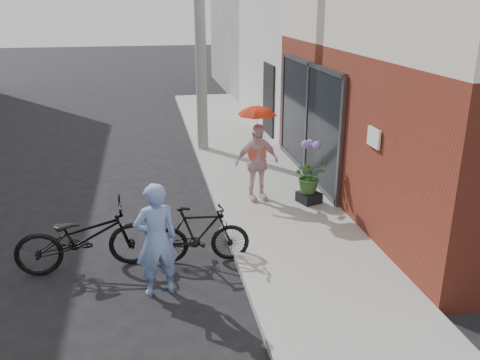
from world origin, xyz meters
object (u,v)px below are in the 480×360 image
object	(u,v)px
kimono_woman	(257,162)
bike_right	(200,234)
utility_pole	(200,15)
officer	(156,240)
planter	(309,197)
bike_left	(85,237)

from	to	relation	value
kimono_woman	bike_right	bearing A→B (deg)	-133.90
utility_pole	kimono_woman	bearing A→B (deg)	-81.00
officer	kimono_woman	world-z (taller)	kimono_woman
bike_right	planter	world-z (taller)	bike_right
kimono_woman	officer	bearing A→B (deg)	-135.96
utility_pole	planter	size ratio (longest dim) A/B	18.21
utility_pole	kimono_woman	size ratio (longest dim) A/B	4.58
officer	bike_left	distance (m)	1.39
bike_left	officer	bearing A→B (deg)	-135.31
officer	planter	world-z (taller)	officer
bike_right	kimono_woman	xyz separation A→B (m)	(1.36, 2.10, 0.42)
officer	bike_left	bearing A→B (deg)	-53.25
kimono_woman	planter	bearing A→B (deg)	-30.21
officer	planter	distance (m)	3.99
utility_pole	bike_left	world-z (taller)	utility_pole
bike_left	planter	xyz separation A→B (m)	(4.03, 1.68, -0.31)
bike_left	kimono_woman	size ratio (longest dim) A/B	1.32
planter	utility_pole	bearing A→B (deg)	110.74
bike_left	bike_right	world-z (taller)	bike_left
officer	bike_right	xyz separation A→B (m)	(0.66, 0.79, -0.35)
utility_pole	officer	world-z (taller)	utility_pole
bike_right	planter	size ratio (longest dim) A/B	4.01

